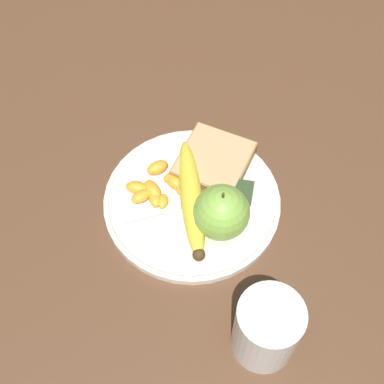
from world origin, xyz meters
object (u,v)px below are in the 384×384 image
object	(u,v)px
banana	(192,198)
apple	(222,212)
fork	(184,204)
bread_slice	(214,161)
plate	(192,201)
jam_packet	(240,195)
juice_glass	(266,330)

from	to	relation	value
banana	apple	bearing A→B (deg)	57.61
apple	fork	world-z (taller)	apple
bread_slice	apple	bearing A→B (deg)	14.24
plate	fork	distance (m)	0.02
banana	jam_packet	distance (m)	0.07
banana	fork	distance (m)	0.02
plate	apple	xyz separation A→B (m)	(0.04, 0.05, 0.04)
juice_glass	banana	xyz separation A→B (m)	(-0.18, -0.13, -0.02)
plate	bread_slice	xyz separation A→B (m)	(-0.07, 0.02, 0.02)
banana	bread_slice	xyz separation A→B (m)	(-0.07, 0.02, -0.01)
plate	juice_glass	bearing A→B (deg)	33.84
bread_slice	fork	world-z (taller)	bread_slice
bread_slice	banana	bearing A→B (deg)	-15.28
bread_slice	jam_packet	xyz separation A→B (m)	(0.05, 0.05, -0.00)
jam_packet	fork	bearing A→B (deg)	-72.61
plate	fork	size ratio (longest dim) A/B	1.71
fork	jam_packet	distance (m)	0.08
apple	banana	xyz separation A→B (m)	(-0.03, -0.05, -0.02)
fork	apple	bearing A→B (deg)	-52.98
juice_glass	jam_packet	bearing A→B (deg)	-164.18
plate	banana	size ratio (longest dim) A/B	1.30
jam_packet	plate	bearing A→B (deg)	-79.28
plate	fork	bearing A→B (deg)	-40.12
banana	plate	bearing A→B (deg)	-170.48
banana	jam_packet	bearing A→B (deg)	106.82
juice_glass	fork	distance (m)	0.23
juice_glass	jam_packet	world-z (taller)	juice_glass
juice_glass	apple	xyz separation A→B (m)	(-0.15, -0.08, 0.00)
apple	bread_slice	world-z (taller)	apple
apple	fork	xyz separation A→B (m)	(-0.03, -0.06, -0.04)
jam_packet	banana	bearing A→B (deg)	-73.18
banana	jam_packet	size ratio (longest dim) A/B	4.72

